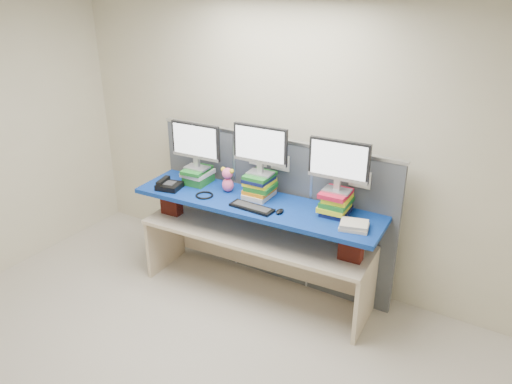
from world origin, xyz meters
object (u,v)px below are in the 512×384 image
Objects in this scene: monitor_center at (260,147)px; monitor_right at (339,163)px; desk_phone at (169,185)px; desk at (256,245)px; blue_board at (256,204)px; keyboard at (252,207)px; monitor_left at (196,143)px.

monitor_center reaches higher than monitor_right.
monitor_right is 1.72m from desk_phone.
desk is 0.44m from blue_board.
desk is 5.41× the size of keyboard.
monitor_right is at bearing -0.00° from monitor_center.
keyboard is at bearing -76.18° from blue_board.
monitor_center is 1.00× the size of monitor_right.
monitor_center is at bearing 0.00° from monitor_left.
desk_phone reaches higher than keyboard.
monitor_center reaches higher than desk_phone.
blue_board is at bearing -81.06° from monitor_center.
monitor_left is (-0.74, 0.08, 0.88)m from desk.
desk is at bearing 0.08° from desk_phone.
desk_phone is (-0.87, -0.30, -0.46)m from monitor_center.
monitor_left is at bearing -180.00° from monitor_center.
monitor_left is 0.91m from keyboard.
blue_board is 5.66× the size of keyboard.
monitor_right reaches higher than keyboard.
blue_board is 4.48× the size of monitor_center.
keyboard is (0.05, -0.15, 0.47)m from desk.
keyboard reaches higher than blue_board.
monitor_left is at bearing 170.81° from desk.
desk_phone is at bearing -171.73° from blue_board.
monitor_right is (0.73, 0.16, 0.94)m from desk.
desk is 1.15m from monitor_left.
blue_board is 4.48× the size of monitor_right.
desk_phone is (-0.16, -0.26, -0.39)m from monitor_left.
keyboard reaches higher than desk.
blue_board is 0.90m from monitor_right.
desk_phone reaches higher than desk.
monitor_right is at bearing 9.18° from desk.
monitor_center is at bearing 180.00° from monitor_right.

